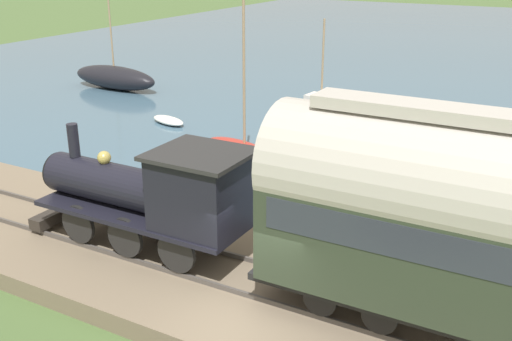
{
  "coord_description": "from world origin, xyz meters",
  "views": [
    {
      "loc": [
        -9.53,
        -5.61,
        8.06
      ],
      "look_at": [
        4.81,
        2.35,
        1.93
      ],
      "focal_mm": 42.0,
      "sensor_mm": 36.0,
      "label": 1
    }
  ],
  "objects_px": {
    "steam_locomotive": "(157,191)",
    "sailboat_gray": "(321,112)",
    "rowboat_near_shore": "(168,120)",
    "rowboat_off_pier": "(429,180)",
    "sailboat_black": "(115,77)",
    "sailboat_red": "(245,154)"
  },
  "relations": [
    {
      "from": "steam_locomotive",
      "to": "sailboat_black",
      "type": "xyz_separation_m",
      "value": [
        16.0,
        15.76,
        -1.55
      ]
    },
    {
      "from": "rowboat_off_pier",
      "to": "rowboat_near_shore",
      "type": "relative_size",
      "value": 1.15
    },
    {
      "from": "sailboat_gray",
      "to": "rowboat_near_shore",
      "type": "relative_size",
      "value": 2.19
    },
    {
      "from": "sailboat_red",
      "to": "sailboat_black",
      "type": "relative_size",
      "value": 1.01
    },
    {
      "from": "steam_locomotive",
      "to": "rowboat_off_pier",
      "type": "relative_size",
      "value": 2.46
    },
    {
      "from": "sailboat_red",
      "to": "steam_locomotive",
      "type": "bearing_deg",
      "value": -145.93
    },
    {
      "from": "sailboat_red",
      "to": "rowboat_off_pier",
      "type": "bearing_deg",
      "value": -58.36
    },
    {
      "from": "sailboat_gray",
      "to": "sailboat_black",
      "type": "xyz_separation_m",
      "value": [
        0.83,
        13.8,
        0.17
      ]
    },
    {
      "from": "steam_locomotive",
      "to": "rowboat_off_pier",
      "type": "distance_m",
      "value": 10.82
    },
    {
      "from": "sailboat_gray",
      "to": "rowboat_off_pier",
      "type": "relative_size",
      "value": 1.9
    },
    {
      "from": "sailboat_black",
      "to": "rowboat_off_pier",
      "type": "bearing_deg",
      "value": -105.02
    },
    {
      "from": "sailboat_gray",
      "to": "sailboat_black",
      "type": "bearing_deg",
      "value": 92.63
    },
    {
      "from": "steam_locomotive",
      "to": "sailboat_gray",
      "type": "distance_m",
      "value": 15.4
    },
    {
      "from": "rowboat_off_pier",
      "to": "rowboat_near_shore",
      "type": "distance_m",
      "value": 13.22
    },
    {
      "from": "sailboat_red",
      "to": "rowboat_near_shore",
      "type": "xyz_separation_m",
      "value": [
        3.41,
        6.25,
        -0.35
      ]
    },
    {
      "from": "sailboat_gray",
      "to": "sailboat_red",
      "type": "height_order",
      "value": "sailboat_red"
    },
    {
      "from": "steam_locomotive",
      "to": "rowboat_off_pier",
      "type": "height_order",
      "value": "steam_locomotive"
    },
    {
      "from": "rowboat_off_pier",
      "to": "sailboat_black",
      "type": "bearing_deg",
      "value": 23.49
    },
    {
      "from": "rowboat_near_shore",
      "to": "steam_locomotive",
      "type": "bearing_deg",
      "value": -126.67
    },
    {
      "from": "sailboat_gray",
      "to": "rowboat_off_pier",
      "type": "bearing_deg",
      "value": -124.18
    },
    {
      "from": "sailboat_gray",
      "to": "steam_locomotive",
      "type": "bearing_deg",
      "value": -166.57
    },
    {
      "from": "steam_locomotive",
      "to": "sailboat_black",
      "type": "distance_m",
      "value": 22.51
    }
  ]
}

